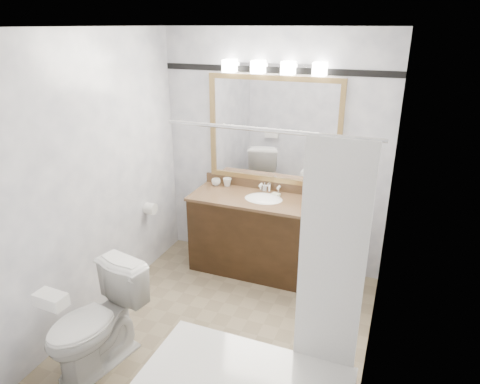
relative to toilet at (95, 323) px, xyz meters
name	(u,v)px	position (x,y,z in m)	size (l,w,h in m)	color
room	(224,198)	(0.75, 0.77, 0.85)	(2.42, 2.62, 2.52)	gray
vanity	(263,234)	(0.75, 1.78, 0.04)	(1.53, 0.58, 0.97)	black
mirror	(273,131)	(0.75, 2.05, 1.10)	(1.40, 0.04, 1.10)	#AB874D
vanity_light_bar	(273,67)	(0.75, 1.99, 1.73)	(1.02, 0.14, 0.12)	silver
accent_stripe	(275,70)	(0.75, 2.06, 1.70)	(2.40, 0.01, 0.06)	black
tp_roll	(150,209)	(-0.39, 1.43, 0.30)	(0.12, 0.12, 0.11)	white
toilet	(95,323)	(0.00, 0.00, 0.00)	(0.45, 0.79, 0.80)	white
tissue_box	(51,300)	(0.00, -0.35, 0.44)	(0.21, 0.12, 0.09)	white
coffee_maker	(324,192)	(1.36, 1.76, 0.62)	(0.17, 0.22, 0.33)	black
cup_left	(216,182)	(0.13, 1.96, 0.49)	(0.10, 0.10, 0.08)	white
cup_right	(227,182)	(0.25, 1.99, 0.49)	(0.10, 0.10, 0.09)	white
soap_bottle_a	(265,187)	(0.68, 2.00, 0.49)	(0.04, 0.04, 0.09)	white
soap_bar	(276,195)	(0.84, 1.90, 0.46)	(0.09, 0.05, 0.03)	beige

